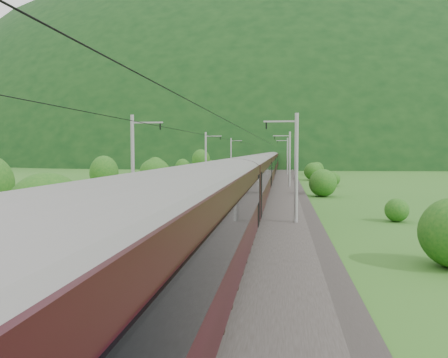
# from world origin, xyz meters

# --- Properties ---
(ground) EXTENTS (600.00, 600.00, 0.00)m
(ground) POSITION_xyz_m (0.00, 0.00, 0.00)
(ground) COLOR #285A1C
(ground) RESTS_ON ground
(railbed) EXTENTS (14.00, 220.00, 0.30)m
(railbed) POSITION_xyz_m (0.00, 10.00, 0.15)
(railbed) COLOR #38332D
(railbed) RESTS_ON ground
(track_left) EXTENTS (2.40, 220.00, 0.27)m
(track_left) POSITION_xyz_m (-2.40, 10.00, 0.37)
(track_left) COLOR brown
(track_left) RESTS_ON railbed
(track_right) EXTENTS (2.40, 220.00, 0.27)m
(track_right) POSITION_xyz_m (2.40, 10.00, 0.37)
(track_right) COLOR brown
(track_right) RESTS_ON railbed
(catenary_left) EXTENTS (2.54, 192.28, 8.00)m
(catenary_left) POSITION_xyz_m (-6.12, 32.00, 4.50)
(catenary_left) COLOR gray
(catenary_left) RESTS_ON railbed
(catenary_right) EXTENTS (2.54, 192.28, 8.00)m
(catenary_right) POSITION_xyz_m (6.12, 32.00, 4.50)
(catenary_right) COLOR gray
(catenary_right) RESTS_ON railbed
(overhead_wires) EXTENTS (4.83, 198.00, 0.03)m
(overhead_wires) POSITION_xyz_m (0.00, 10.00, 7.10)
(overhead_wires) COLOR black
(overhead_wires) RESTS_ON ground
(mountain_main) EXTENTS (504.00, 360.00, 244.00)m
(mountain_main) POSITION_xyz_m (0.00, 260.00, 0.00)
(mountain_main) COLOR black
(mountain_main) RESTS_ON ground
(mountain_ridge) EXTENTS (336.00, 280.00, 132.00)m
(mountain_ridge) POSITION_xyz_m (-120.00, 300.00, 0.00)
(mountain_ridge) COLOR black
(mountain_ridge) RESTS_ON ground
(train) EXTENTS (3.20, 176.10, 5.58)m
(train) POSITION_xyz_m (2.40, 28.16, 3.76)
(train) COLOR black
(train) RESTS_ON ground
(hazard_post_near) EXTENTS (0.16, 0.16, 1.46)m
(hazard_post_near) POSITION_xyz_m (-0.04, 28.87, 1.03)
(hazard_post_near) COLOR red
(hazard_post_near) RESTS_ON railbed
(hazard_post_far) EXTENTS (0.14, 0.14, 1.31)m
(hazard_post_far) POSITION_xyz_m (0.67, 25.96, 0.95)
(hazard_post_far) COLOR red
(hazard_post_far) RESTS_ON railbed
(signal) EXTENTS (0.24, 0.24, 2.19)m
(signal) POSITION_xyz_m (-3.98, 37.34, 1.58)
(signal) COLOR black
(signal) RESTS_ON railbed
(vegetation_left) EXTENTS (11.28, 143.61, 6.63)m
(vegetation_left) POSITION_xyz_m (-13.08, 14.90, 2.43)
(vegetation_left) COLOR #165015
(vegetation_left) RESTS_ON ground
(vegetation_right) EXTENTS (7.37, 111.50, 3.05)m
(vegetation_right) POSITION_xyz_m (11.91, 14.07, 1.38)
(vegetation_right) COLOR #165015
(vegetation_right) RESTS_ON ground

